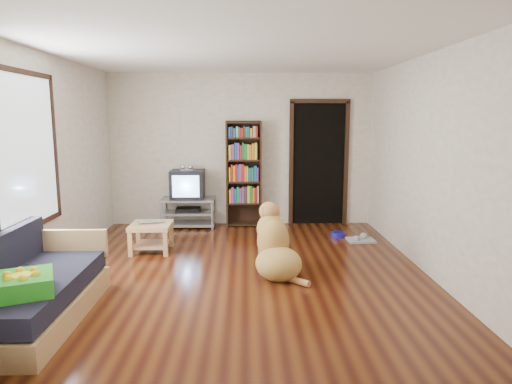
{
  "coord_description": "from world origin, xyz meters",
  "views": [
    {
      "loc": [
        0.09,
        -5.39,
        1.85
      ],
      "look_at": [
        0.22,
        0.43,
        0.9
      ],
      "focal_mm": 32.0,
      "sensor_mm": 36.0,
      "label": 1
    }
  ],
  "objects_px": {
    "grey_rag": "(361,240)",
    "bookshelf": "(244,168)",
    "tv_stand": "(188,211)",
    "coffee_table": "(151,232)",
    "green_cushion": "(22,284)",
    "laptop": "(150,223)",
    "crt_tv": "(188,184)",
    "sofa": "(32,293)",
    "dog_bowl": "(338,235)",
    "dog": "(275,248)"
  },
  "relations": [
    {
      "from": "laptop",
      "to": "tv_stand",
      "type": "height_order",
      "value": "tv_stand"
    },
    {
      "from": "dog",
      "to": "tv_stand",
      "type": "bearing_deg",
      "value": 119.12
    },
    {
      "from": "coffee_table",
      "to": "dog",
      "type": "relative_size",
      "value": 0.57
    },
    {
      "from": "crt_tv",
      "to": "green_cushion",
      "type": "bearing_deg",
      "value": -101.85
    },
    {
      "from": "dog_bowl",
      "to": "crt_tv",
      "type": "xyz_separation_m",
      "value": [
        -2.43,
        0.74,
        0.7
      ]
    },
    {
      "from": "bookshelf",
      "to": "crt_tv",
      "type": "bearing_deg",
      "value": -175.68
    },
    {
      "from": "grey_rag",
      "to": "coffee_table",
      "type": "height_order",
      "value": "coffee_table"
    },
    {
      "from": "laptop",
      "to": "crt_tv",
      "type": "relative_size",
      "value": 0.61
    },
    {
      "from": "coffee_table",
      "to": "tv_stand",
      "type": "bearing_deg",
      "value": 77.04
    },
    {
      "from": "green_cushion",
      "to": "coffee_table",
      "type": "relative_size",
      "value": 0.85
    },
    {
      "from": "grey_rag",
      "to": "bookshelf",
      "type": "distance_m",
      "value": 2.29
    },
    {
      "from": "tv_stand",
      "to": "bookshelf",
      "type": "relative_size",
      "value": 0.5
    },
    {
      "from": "tv_stand",
      "to": "crt_tv",
      "type": "height_order",
      "value": "crt_tv"
    },
    {
      "from": "grey_rag",
      "to": "bookshelf",
      "type": "xyz_separation_m",
      "value": [
        -1.78,
        1.07,
        0.99
      ]
    },
    {
      "from": "dog_bowl",
      "to": "sofa",
      "type": "bearing_deg",
      "value": -139.46
    },
    {
      "from": "green_cushion",
      "to": "sofa",
      "type": "relative_size",
      "value": 0.26
    },
    {
      "from": "green_cushion",
      "to": "dog_bowl",
      "type": "xyz_separation_m",
      "value": [
        3.28,
        3.31,
        -0.46
      ]
    },
    {
      "from": "tv_stand",
      "to": "bookshelf",
      "type": "xyz_separation_m",
      "value": [
        0.95,
        0.09,
        0.73
      ]
    },
    {
      "from": "dog_bowl",
      "to": "tv_stand",
      "type": "xyz_separation_m",
      "value": [
        -2.43,
        0.72,
        0.23
      ]
    },
    {
      "from": "sofa",
      "to": "crt_tv",
      "type": "bearing_deg",
      "value": 75.07
    },
    {
      "from": "crt_tv",
      "to": "bookshelf",
      "type": "relative_size",
      "value": 0.32
    },
    {
      "from": "green_cushion",
      "to": "grey_rag",
      "type": "distance_m",
      "value": 4.73
    },
    {
      "from": "tv_stand",
      "to": "coffee_table",
      "type": "xyz_separation_m",
      "value": [
        -0.33,
        -1.44,
        0.01
      ]
    },
    {
      "from": "laptop",
      "to": "tv_stand",
      "type": "relative_size",
      "value": 0.4
    },
    {
      "from": "dog_bowl",
      "to": "sofa",
      "type": "distance_m",
      "value": 4.48
    },
    {
      "from": "dog_bowl",
      "to": "coffee_table",
      "type": "xyz_separation_m",
      "value": [
        -2.76,
        -0.72,
        0.24
      ]
    },
    {
      "from": "tv_stand",
      "to": "crt_tv",
      "type": "relative_size",
      "value": 1.55
    },
    {
      "from": "laptop",
      "to": "coffee_table",
      "type": "distance_m",
      "value": 0.14
    },
    {
      "from": "dog_bowl",
      "to": "dog",
      "type": "xyz_separation_m",
      "value": [
        -1.1,
        -1.67,
        0.28
      ]
    },
    {
      "from": "green_cushion",
      "to": "crt_tv",
      "type": "bearing_deg",
      "value": 54.9
    },
    {
      "from": "dog_bowl",
      "to": "sofa",
      "type": "xyz_separation_m",
      "value": [
        -3.4,
        -2.91,
        0.22
      ]
    },
    {
      "from": "green_cushion",
      "to": "bookshelf",
      "type": "distance_m",
      "value": 4.53
    },
    {
      "from": "green_cushion",
      "to": "bookshelf",
      "type": "relative_size",
      "value": 0.26
    },
    {
      "from": "laptop",
      "to": "grey_rag",
      "type": "distance_m",
      "value": 3.13
    },
    {
      "from": "sofa",
      "to": "bookshelf",
      "type": "bearing_deg",
      "value": 62.68
    },
    {
      "from": "dog",
      "to": "laptop",
      "type": "bearing_deg",
      "value": 151.17
    },
    {
      "from": "bookshelf",
      "to": "coffee_table",
      "type": "bearing_deg",
      "value": -129.81
    },
    {
      "from": "bookshelf",
      "to": "coffee_table",
      "type": "height_order",
      "value": "bookshelf"
    },
    {
      "from": "green_cushion",
      "to": "laptop",
      "type": "xyz_separation_m",
      "value": [
        0.52,
        2.56,
        -0.08
      ]
    },
    {
      "from": "green_cushion",
      "to": "dog",
      "type": "distance_m",
      "value": 2.73
    },
    {
      "from": "crt_tv",
      "to": "laptop",
      "type": "bearing_deg",
      "value": -102.52
    },
    {
      "from": "laptop",
      "to": "dog",
      "type": "distance_m",
      "value": 1.9
    },
    {
      "from": "bookshelf",
      "to": "dog",
      "type": "distance_m",
      "value": 2.6
    },
    {
      "from": "crt_tv",
      "to": "grey_rag",
      "type": "bearing_deg",
      "value": -20.04
    },
    {
      "from": "dog",
      "to": "green_cushion",
      "type": "bearing_deg",
      "value": -143.07
    },
    {
      "from": "green_cushion",
      "to": "grey_rag",
      "type": "bearing_deg",
      "value": 17.27
    },
    {
      "from": "crt_tv",
      "to": "sofa",
      "type": "bearing_deg",
      "value": -104.93
    },
    {
      "from": "grey_rag",
      "to": "laptop",
      "type": "bearing_deg",
      "value": -170.68
    },
    {
      "from": "laptop",
      "to": "bookshelf",
      "type": "relative_size",
      "value": 0.2
    },
    {
      "from": "green_cushion",
      "to": "coffee_table",
      "type": "bearing_deg",
      "value": 55.42
    }
  ]
}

